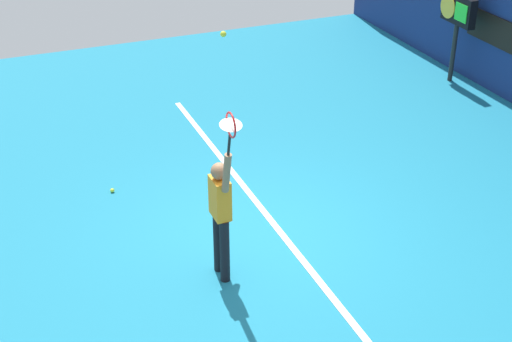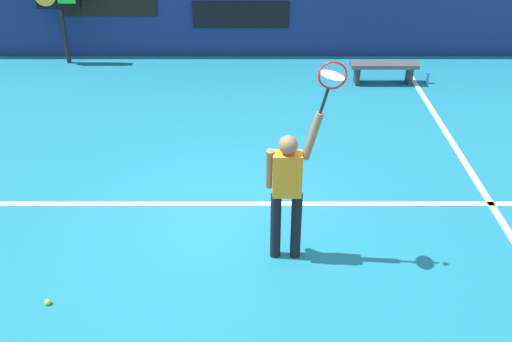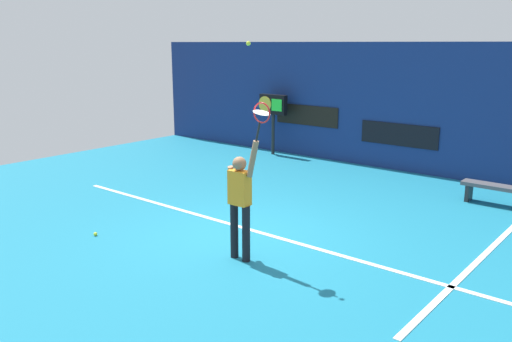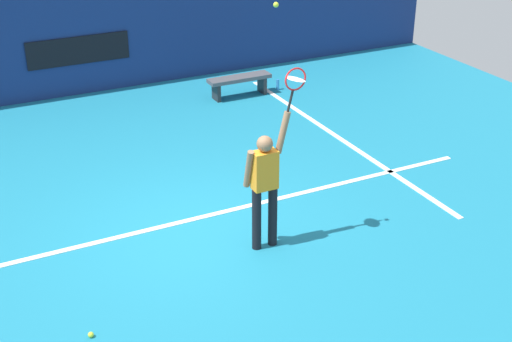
% 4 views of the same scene
% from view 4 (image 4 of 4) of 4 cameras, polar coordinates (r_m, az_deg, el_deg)
% --- Properties ---
extents(ground_plane, '(18.00, 18.00, 0.00)m').
position_cam_4_polar(ground_plane, '(10.60, -4.84, -4.69)').
color(ground_plane, teal).
extents(back_wall, '(18.00, 0.20, 3.43)m').
position_cam_4_polar(back_wall, '(15.91, -14.32, 11.89)').
color(back_wall, navy).
rests_on(back_wall, ground_plane).
extents(sponsor_banner_center, '(2.20, 0.03, 0.60)m').
position_cam_4_polar(sponsor_banner_center, '(15.98, -13.93, 9.29)').
color(sponsor_banner_center, black).
extents(court_baseline, '(10.00, 0.10, 0.01)m').
position_cam_4_polar(court_baseline, '(10.84, -5.43, -3.95)').
color(court_baseline, white).
rests_on(court_baseline, ground_plane).
extents(court_sideline, '(0.10, 7.00, 0.01)m').
position_cam_4_polar(court_sideline, '(13.73, 6.44, 2.75)').
color(court_sideline, white).
rests_on(court_sideline, ground_plane).
extents(tennis_player, '(0.63, 0.31, 1.98)m').
position_cam_4_polar(tennis_player, '(9.70, 0.70, -0.88)').
color(tennis_player, black).
rests_on(tennis_player, ground_plane).
extents(tennis_racket, '(0.38, 0.27, 0.63)m').
position_cam_4_polar(tennis_racket, '(9.35, 3.11, 7.10)').
color(tennis_racket, black).
extents(tennis_ball, '(0.07, 0.07, 0.07)m').
position_cam_4_polar(tennis_ball, '(8.97, 1.60, 13.08)').
color(tennis_ball, '#CCE033').
extents(court_bench, '(1.40, 0.36, 0.45)m').
position_cam_4_polar(court_bench, '(15.60, -1.33, 7.14)').
color(court_bench, '#4C4C51').
rests_on(court_bench, ground_plane).
extents(water_bottle, '(0.07, 0.07, 0.24)m').
position_cam_4_polar(water_bottle, '(16.08, 1.74, 6.89)').
color(water_bottle, '#338CD8').
rests_on(water_bottle, ground_plane).
extents(spare_ball, '(0.07, 0.07, 0.07)m').
position_cam_4_polar(spare_ball, '(8.76, -13.00, -12.57)').
color(spare_ball, '#CCE033').
rests_on(spare_ball, ground_plane).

